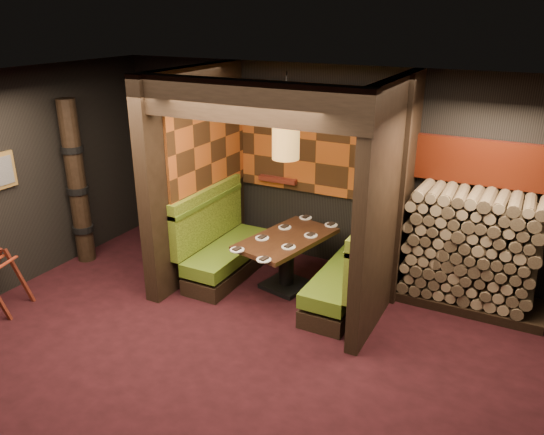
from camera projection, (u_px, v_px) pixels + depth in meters
The scene contains 19 objects.
floor at pixel (217, 354), 5.80m from camera, with size 6.50×5.50×0.02m, color black.
ceiling at pixel (205, 87), 4.76m from camera, with size 6.50×5.50×0.02m, color black.
wall_back at pixel (319, 167), 7.56m from camera, with size 6.50×0.02×2.85m, color black.
partition_left at pixel (196, 174), 7.23m from camera, with size 0.20×2.20×2.85m, color black.
partition_right at pixel (387, 203), 6.13m from camera, with size 0.15×2.10×2.85m, color black.
header_beam at pixel (243, 102), 5.43m from camera, with size 2.85×0.18×0.44m, color black.
tapa_back_panel at pixel (317, 140), 7.39m from camera, with size 2.40×0.06×1.55m, color #A54B18.
tapa_side_panel at pixel (209, 142), 7.16m from camera, with size 0.04×1.85×1.45m, color #A54B18.
lacquer_shelf at pixel (278, 179), 7.82m from camera, with size 0.60×0.12×0.07m, color maroon.
booth_bench_left at pixel (223, 248), 7.43m from camera, with size 0.68×1.60×1.14m.
booth_bench_right at pixel (351, 277), 6.62m from camera, with size 0.68×1.60×1.14m.
dining_table at pixel (286, 253), 7.02m from camera, with size 1.03×1.52×0.74m.
place_settings at pixel (287, 236), 6.93m from camera, with size 0.91×1.67×0.03m.
pendant_lamp at pixel (286, 141), 6.43m from camera, with size 0.34×0.34×1.05m.
framed_picture at pixel (2, 171), 6.68m from camera, with size 0.05×0.36×0.46m.
totem_column at pixel (77, 184), 7.59m from camera, with size 0.31×0.31×2.40m.
firewood_stack at pixel (477, 252), 6.49m from camera, with size 1.73×0.70×1.50m.
mosaic_header at pixel (493, 164), 6.39m from camera, with size 1.83×0.10×0.56m, color maroon.
bay_front_post at pixel (401, 198), 6.30m from camera, with size 0.08×0.08×2.85m, color black.
Camera 1 is at (2.77, -4.04, 3.49)m, focal length 35.00 mm.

